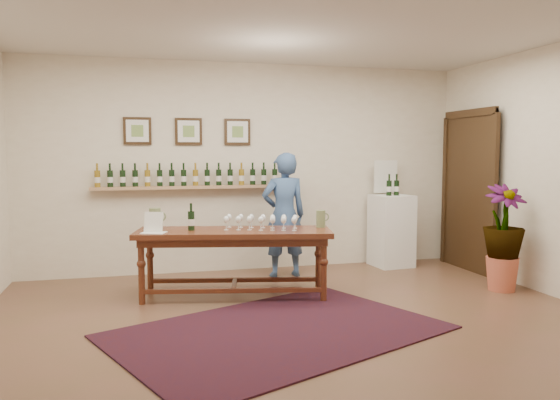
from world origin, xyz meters
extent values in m
plane|color=brown|center=(0.00, 0.00, 0.00)|extent=(6.00, 6.00, 0.00)
plane|color=silver|center=(0.00, 2.50, 1.40)|extent=(6.00, 0.00, 6.00)
plane|color=silver|center=(0.00, -2.50, 1.40)|extent=(6.00, 0.00, 6.00)
plane|color=beige|center=(0.00, 0.00, 2.80)|extent=(6.00, 6.00, 0.00)
cube|color=tan|center=(-0.80, 2.41, 1.15)|extent=(2.50, 0.16, 0.04)
cube|color=black|center=(2.94, 1.70, 1.05)|extent=(0.10, 1.00, 2.10)
cube|color=black|center=(2.89, 1.70, 1.05)|extent=(0.04, 1.12, 2.22)
cube|color=black|center=(-1.45, 2.48, 1.88)|extent=(0.35, 0.03, 0.35)
cube|color=white|center=(-1.45, 2.46, 1.88)|extent=(0.28, 0.01, 0.28)
cube|color=#74954A|center=(-1.45, 2.45, 1.88)|extent=(0.15, 0.00, 0.15)
cube|color=black|center=(-0.80, 2.48, 1.88)|extent=(0.35, 0.03, 0.35)
cube|color=white|center=(-0.80, 2.46, 1.88)|extent=(0.28, 0.01, 0.28)
cube|color=#74954A|center=(-0.80, 2.45, 1.88)|extent=(0.15, 0.00, 0.15)
cube|color=black|center=(-0.15, 2.48, 1.88)|extent=(0.35, 0.03, 0.35)
cube|color=white|center=(-0.15, 2.46, 1.88)|extent=(0.28, 0.01, 0.28)
cube|color=#74954A|center=(-0.15, 2.45, 1.88)|extent=(0.15, 0.00, 0.15)
cube|color=#49120D|center=(-0.28, -0.19, 0.01)|extent=(3.33, 2.84, 0.02)
cube|color=#441811|center=(-0.45, 1.09, 0.73)|extent=(2.22, 1.10, 0.06)
cube|color=#441811|center=(-0.45, 1.09, 0.66)|extent=(2.08, 0.97, 0.10)
cylinder|color=#441811|center=(-1.45, 1.06, 0.35)|extent=(0.08, 0.08, 0.70)
cylinder|color=#441811|center=(0.45, 0.65, 0.35)|extent=(0.08, 0.08, 0.70)
cylinder|color=#441811|center=(-1.35, 1.53, 0.35)|extent=(0.08, 0.08, 0.70)
cylinder|color=#441811|center=(0.55, 1.13, 0.35)|extent=(0.08, 0.08, 0.70)
cube|color=#441811|center=(-0.50, 0.86, 0.14)|extent=(1.90, 0.45, 0.05)
cube|color=#441811|center=(-0.40, 1.33, 0.14)|extent=(1.90, 0.45, 0.05)
cube|color=#441811|center=(-0.45, 1.09, 0.14)|extent=(0.15, 0.48, 0.05)
cube|color=white|center=(-1.31, 1.11, 0.86)|extent=(0.29, 0.25, 0.22)
cube|color=white|center=(1.99, 2.19, 0.50)|extent=(0.55, 0.55, 1.01)
cube|color=white|center=(1.97, 2.35, 1.26)|extent=(0.37, 0.05, 0.51)
cone|color=#C75E42|center=(2.62, 0.59, 0.20)|extent=(0.37, 0.37, 0.39)
imported|color=#1B3A17|center=(2.62, 0.59, 0.73)|extent=(0.59, 0.59, 0.68)
imported|color=#375483|center=(0.36, 1.95, 0.80)|extent=(0.59, 0.40, 1.60)
camera|label=1|loc=(-1.48, -4.79, 1.61)|focal=35.00mm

